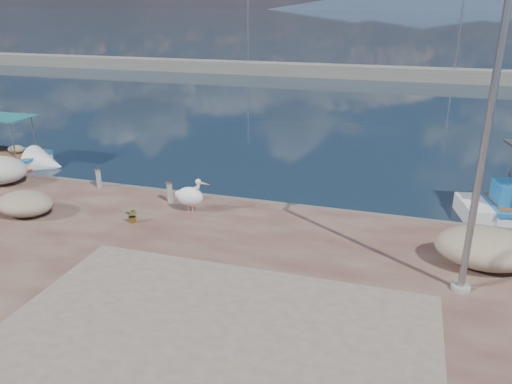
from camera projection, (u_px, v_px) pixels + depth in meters
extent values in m
plane|color=#162635|center=(212.00, 289.00, 12.79)|extent=(1400.00, 1400.00, 0.00)
cube|color=gray|center=(202.00, 355.00, 9.65)|extent=(9.00, 7.00, 0.01)
cube|color=gray|center=(366.00, 72.00, 48.32)|extent=(120.00, 2.20, 1.20)
cylinder|color=gray|center=(248.00, 33.00, 50.41)|extent=(0.16, 0.16, 7.00)
cylinder|color=gray|center=(459.00, 37.00, 44.91)|extent=(0.16, 0.16, 7.00)
cone|color=#28384C|center=(356.00, 2.00, 610.02)|extent=(220.00, 220.00, 16.00)
cone|color=#28384C|center=(499.00, 3.00, 566.38)|extent=(200.00, 200.00, 14.00)
cube|color=white|center=(7.00, 161.00, 22.91)|extent=(5.29, 1.79, 0.86)
cube|color=#1B69B4|center=(5.00, 153.00, 22.77)|extent=(3.82, 1.83, 0.13)
cube|color=red|center=(7.00, 162.00, 22.93)|extent=(3.82, 1.81, 0.11)
cube|color=#1B69B4|center=(510.00, 193.00, 16.60)|extent=(1.14, 1.14, 0.75)
cylinder|color=tan|center=(188.00, 207.00, 16.28)|extent=(0.04, 0.04, 0.29)
cylinder|color=tan|center=(193.00, 207.00, 16.23)|extent=(0.04, 0.04, 0.29)
ellipsoid|color=white|center=(190.00, 196.00, 16.12)|extent=(0.89, 0.56, 0.63)
cylinder|color=white|center=(197.00, 188.00, 15.93)|extent=(0.21, 0.12, 0.54)
sphere|color=white|center=(198.00, 182.00, 15.84)|extent=(0.18, 0.18, 0.18)
cone|color=#FF9E63|center=(204.00, 184.00, 15.79)|extent=(0.43, 0.10, 0.13)
cylinder|color=gray|center=(484.00, 147.00, 10.63)|extent=(0.16, 0.16, 7.00)
cylinder|color=gray|center=(461.00, 287.00, 11.85)|extent=(0.44, 0.44, 0.10)
cylinder|color=gray|center=(170.00, 192.00, 16.96)|extent=(0.19, 0.19, 0.73)
cylinder|color=gray|center=(169.00, 182.00, 16.83)|extent=(0.25, 0.25, 0.06)
cylinder|color=gray|center=(99.00, 178.00, 18.32)|extent=(0.19, 0.19, 0.72)
cylinder|color=gray|center=(98.00, 169.00, 18.20)|extent=(0.25, 0.25, 0.06)
imported|color=#33722D|center=(133.00, 215.00, 15.43)|extent=(0.48, 0.44, 0.46)
ellipsoid|color=#C2AB90|center=(486.00, 248.00, 12.78)|extent=(2.54, 1.81, 1.00)
ellipsoid|color=#C2AB90|center=(25.00, 204.00, 15.96)|extent=(1.89, 1.47, 0.74)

